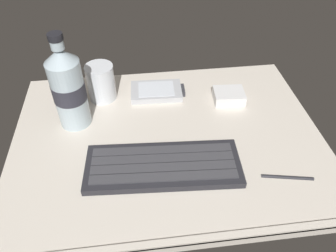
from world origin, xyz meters
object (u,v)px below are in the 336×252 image
(charger_block, at_px, (229,96))
(stylus_pen, at_px, (288,176))
(keyboard, at_px, (163,166))
(water_bottle, at_px, (68,88))
(handheld_device, at_px, (157,91))
(juice_cup, at_px, (101,84))

(charger_block, height_order, stylus_pen, charger_block)
(keyboard, bearing_deg, stylus_pen, -12.66)
(water_bottle, distance_m, charger_block, 0.36)
(water_bottle, xyz_separation_m, charger_block, (0.35, 0.03, -0.08))
(water_bottle, bearing_deg, keyboard, -41.88)
(handheld_device, height_order, juice_cup, juice_cup)
(keyboard, relative_size, juice_cup, 3.49)
(charger_block, bearing_deg, juice_cup, 170.76)
(stylus_pen, bearing_deg, charger_block, 112.89)
(stylus_pen, bearing_deg, juice_cup, 151.38)
(handheld_device, bearing_deg, stylus_pen, -53.09)
(charger_block, relative_size, stylus_pen, 0.74)
(keyboard, relative_size, stylus_pen, 3.12)
(handheld_device, xyz_separation_m, stylus_pen, (0.21, -0.28, -0.00))
(water_bottle, relative_size, charger_block, 2.97)
(juice_cup, height_order, stylus_pen, juice_cup)
(keyboard, bearing_deg, water_bottle, 138.12)
(keyboard, xyz_separation_m, juice_cup, (-0.12, 0.24, 0.03))
(charger_block, bearing_deg, handheld_device, 164.74)
(water_bottle, bearing_deg, charger_block, 5.41)
(juice_cup, bearing_deg, water_bottle, -125.00)
(juice_cup, height_order, water_bottle, water_bottle)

